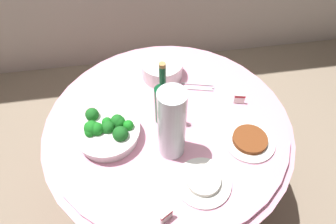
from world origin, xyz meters
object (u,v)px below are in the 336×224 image
at_px(broccoli_bowl, 108,131).
at_px(food_plate_rice, 203,182).
at_px(label_placard_mid, 167,216).
at_px(wine_bottle, 163,101).
at_px(label_placard_front, 240,99).
at_px(decorative_fruit_vase, 172,128).
at_px(plate_stack, 162,69).
at_px(food_plate_stir_fry, 250,140).
at_px(serving_tongs, 199,87).

height_order(broccoli_bowl, food_plate_rice, broccoli_bowl).
bearing_deg(food_plate_rice, label_placard_mid, -143.75).
height_order(wine_bottle, label_placard_front, wine_bottle).
height_order(wine_bottle, decorative_fruit_vase, decorative_fruit_vase).
bearing_deg(label_placard_front, plate_stack, 143.54).
bearing_deg(wine_bottle, food_plate_rice, -72.74).
height_order(plate_stack, food_plate_stir_fry, plate_stack).
height_order(decorative_fruit_vase, label_placard_mid, decorative_fruit_vase).
bearing_deg(food_plate_rice, serving_tongs, 78.91).
relative_size(decorative_fruit_vase, label_placard_mid, 6.18).
height_order(plate_stack, label_placard_mid, plate_stack).
distance_m(decorative_fruit_vase, food_plate_stir_fry, 0.37).
xyz_separation_m(plate_stack, label_placard_mid, (-0.09, -0.75, -0.01)).
xyz_separation_m(food_plate_rice, label_placard_front, (0.27, 0.39, 0.02)).
relative_size(decorative_fruit_vase, food_plate_rice, 1.55).
height_order(wine_bottle, serving_tongs, wine_bottle).
xyz_separation_m(label_placard_front, label_placard_mid, (-0.43, -0.51, 0.00)).
bearing_deg(label_placard_mid, decorative_fruit_vase, 77.24).
bearing_deg(food_plate_rice, food_plate_stir_fry, 32.93).
distance_m(broccoli_bowl, wine_bottle, 0.27).
bearing_deg(broccoli_bowl, food_plate_stir_fry, -11.50).
distance_m(wine_bottle, serving_tongs, 0.30).
bearing_deg(decorative_fruit_vase, plate_stack, 86.53).
relative_size(wine_bottle, label_placard_mid, 6.11).
xyz_separation_m(wine_bottle, label_placard_mid, (-0.06, -0.46, -0.10)).
bearing_deg(plate_stack, decorative_fruit_vase, -93.47).
distance_m(broccoli_bowl, serving_tongs, 0.52).
height_order(broccoli_bowl, food_plate_stir_fry, broccoli_bowl).
distance_m(serving_tongs, label_placard_mid, 0.69).
distance_m(wine_bottle, label_placard_mid, 0.47).
distance_m(wine_bottle, food_plate_rice, 0.38).
xyz_separation_m(decorative_fruit_vase, food_plate_stir_fry, (0.34, -0.02, -0.14)).
xyz_separation_m(serving_tongs, label_placard_front, (0.17, -0.13, 0.03)).
distance_m(serving_tongs, label_placard_front, 0.22).
bearing_deg(label_placard_mid, food_plate_stir_fry, 34.30).
height_order(broccoli_bowl, serving_tongs, broccoli_bowl).
relative_size(plate_stack, food_plate_rice, 0.95).
distance_m(broccoli_bowl, food_plate_stir_fry, 0.61).
xyz_separation_m(broccoli_bowl, serving_tongs, (0.46, 0.24, -0.04)).
relative_size(plate_stack, wine_bottle, 0.62).
relative_size(broccoli_bowl, wine_bottle, 0.83).
distance_m(food_plate_stir_fry, label_placard_mid, 0.49).
height_order(decorative_fruit_vase, serving_tongs, decorative_fruit_vase).
xyz_separation_m(wine_bottle, label_placard_front, (0.38, 0.04, -0.10)).
distance_m(wine_bottle, label_placard_front, 0.39).
relative_size(wine_bottle, food_plate_stir_fry, 1.53).
height_order(decorative_fruit_vase, food_plate_rice, decorative_fruit_vase).
bearing_deg(broccoli_bowl, label_placard_mid, -64.05).
bearing_deg(label_placard_front, serving_tongs, 141.16).
bearing_deg(food_plate_stir_fry, label_placard_mid, -145.70).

